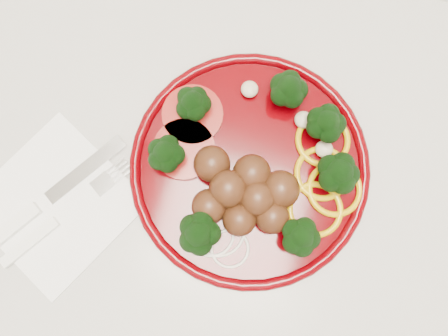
% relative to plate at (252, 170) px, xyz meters
% --- Properties ---
extents(counter, '(2.40, 0.60, 0.90)m').
position_rel_plate_xyz_m(counter, '(0.12, -0.01, -0.47)').
color(counter, silver).
rests_on(counter, ground).
extents(plate, '(0.30, 0.30, 0.06)m').
position_rel_plate_xyz_m(plate, '(0.00, 0.00, 0.00)').
color(plate, '#480003').
rests_on(plate, counter).
extents(napkin, '(0.22, 0.22, 0.00)m').
position_rel_plate_xyz_m(napkin, '(-0.22, -0.10, -0.02)').
color(napkin, white).
rests_on(napkin, counter).
extents(knife, '(0.14, 0.19, 0.01)m').
position_rel_plate_xyz_m(knife, '(-0.24, -0.12, -0.01)').
color(knife, silver).
rests_on(knife, napkin).
extents(fork, '(0.12, 0.17, 0.01)m').
position_rel_plate_xyz_m(fork, '(-0.22, -0.14, -0.01)').
color(fork, white).
rests_on(fork, napkin).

